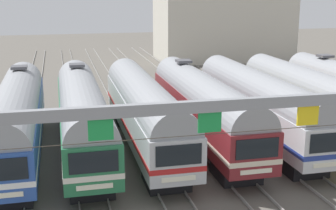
% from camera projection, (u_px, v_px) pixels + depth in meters
% --- Properties ---
extents(ground_plane, '(160.00, 160.00, 0.00)m').
position_uv_depth(ground_plane, '(202.00, 143.00, 32.47)').
color(ground_plane, '#5B564F').
extents(track_bed, '(25.78, 70.00, 0.15)m').
position_uv_depth(track_bed, '(153.00, 90.00, 48.48)').
color(track_bed, gray).
rests_on(track_bed, ground).
extents(commuter_train_blue, '(2.88, 18.06, 5.05)m').
position_uv_depth(commuter_train_blue, '(16.00, 116.00, 29.09)').
color(commuter_train_blue, '#284C9E').
rests_on(commuter_train_blue, ground).
extents(commuter_train_green, '(2.88, 18.06, 5.05)m').
position_uv_depth(commuter_train_green, '(82.00, 112.00, 29.99)').
color(commuter_train_green, '#236B42').
rests_on(commuter_train_green, ground).
extents(commuter_train_stainless, '(2.88, 18.06, 4.77)m').
position_uv_depth(commuter_train_stainless, '(144.00, 109.00, 30.90)').
color(commuter_train_stainless, '#B2B5BA').
rests_on(commuter_train_stainless, ground).
extents(commuter_train_maroon, '(2.88, 18.06, 5.05)m').
position_uv_depth(commuter_train_maroon, '(203.00, 105.00, 31.81)').
color(commuter_train_maroon, maroon).
rests_on(commuter_train_maroon, ground).
extents(commuter_train_silver, '(2.88, 18.06, 4.77)m').
position_uv_depth(commuter_train_silver, '(258.00, 102.00, 32.71)').
color(commuter_train_silver, silver).
rests_on(commuter_train_silver, ground).
extents(commuter_train_yellow, '(2.88, 18.06, 4.77)m').
position_uv_depth(commuter_train_yellow, '(310.00, 99.00, 33.62)').
color(commuter_train_yellow, gold).
rests_on(commuter_train_yellow, ground).
extents(catenary_gantry, '(29.52, 0.44, 6.97)m').
position_uv_depth(catenary_gantry, '(307.00, 120.00, 18.40)').
color(catenary_gantry, gray).
rests_on(catenary_gantry, ground).
extents(maintenance_building, '(19.06, 10.00, 8.85)m').
position_uv_depth(maintenance_building, '(223.00, 29.00, 69.05)').
color(maintenance_building, beige).
rests_on(maintenance_building, ground).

